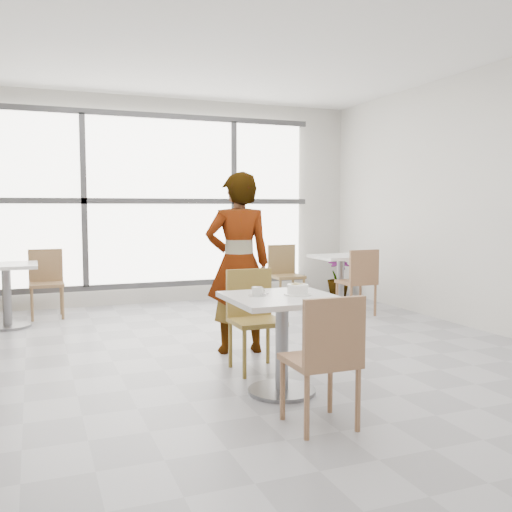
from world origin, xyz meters
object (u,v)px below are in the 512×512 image
object	(u,v)px
bg_chair_right_far	(285,271)
oatmeal_bowl	(298,289)
chair_near	(326,353)
plant_right	(338,276)
chair_far	(253,312)
coffee_cup	(257,292)
main_table	(282,325)
person	(238,263)
bg_table_right	(341,274)
bg_chair_left_far	(46,278)
bg_table_left	(6,286)
bg_chair_right_near	(360,278)

from	to	relation	value
bg_chair_right_far	oatmeal_bowl	bearing A→B (deg)	-112.89
chair_near	oatmeal_bowl	size ratio (longest dim) A/B	4.14
bg_chair_right_far	plant_right	distance (m)	1.22
chair_far	coffee_cup	distance (m)	0.72
coffee_cup	main_table	bearing A→B (deg)	-20.77
person	bg_table_right	bearing A→B (deg)	-133.06
person	bg_chair_left_far	distance (m)	3.12
oatmeal_bowl	plant_right	bearing A→B (deg)	56.48
coffee_cup	bg_chair_left_far	size ratio (longest dim) A/B	0.18
bg_table_left	bg_chair_right_far	size ratio (longest dim) A/B	0.86
oatmeal_bowl	bg_table_right	bearing A→B (deg)	54.81
oatmeal_bowl	bg_chair_left_far	size ratio (longest dim) A/B	0.24
oatmeal_bowl	bg_chair_right_far	size ratio (longest dim) A/B	0.24
chair_near	person	world-z (taller)	person
main_table	coffee_cup	xyz separation A→B (m)	(-0.18, 0.07, 0.26)
person	bg_chair_right_far	distance (m)	2.71
bg_table_right	oatmeal_bowl	bearing A→B (deg)	-125.19
person	bg_table_right	size ratio (longest dim) A/B	2.33
main_table	bg_chair_right_far	world-z (taller)	bg_chair_right_far
main_table	person	size ratio (longest dim) A/B	0.46
bg_chair_left_far	bg_chair_right_near	xyz separation A→B (m)	(3.79, -1.42, 0.00)
main_table	chair_far	size ratio (longest dim) A/B	0.92
coffee_cup	bg_chair_right_far	bearing A→B (deg)	62.56
bg_chair_right_near	bg_table_left	bearing A→B (deg)	-11.98
main_table	chair_far	distance (m)	0.70
chair_near	coffee_cup	distance (m)	0.89
bg_chair_right_far	plant_right	size ratio (longest dim) A/B	1.36
bg_table_right	main_table	bearing A→B (deg)	-126.87
main_table	bg_chair_left_far	size ratio (longest dim) A/B	0.92
bg_chair_right_far	chair_far	bearing A→B (deg)	-119.27
bg_table_right	bg_chair_left_far	size ratio (longest dim) A/B	0.86
bg_table_right	bg_chair_left_far	world-z (taller)	bg_chair_left_far
bg_chair_right_near	person	bearing A→B (deg)	29.17
chair_near	chair_far	size ratio (longest dim) A/B	1.00
chair_near	plant_right	bearing A→B (deg)	-120.57
main_table	oatmeal_bowl	size ratio (longest dim) A/B	3.81
bg_chair_right_near	plant_right	distance (m)	1.59
chair_near	bg_chair_left_far	bearing A→B (deg)	-71.41
bg_table_left	bg_table_right	bearing A→B (deg)	-5.63
bg_table_right	bg_chair_right_far	xyz separation A→B (m)	(-0.59, 0.57, 0.01)
person	oatmeal_bowl	bearing A→B (deg)	99.59
bg_chair_right_far	main_table	bearing A→B (deg)	-114.67
oatmeal_bowl	bg_chair_left_far	bearing A→B (deg)	114.01
person	bg_table_left	xyz separation A→B (m)	(-2.15, 2.07, -0.39)
chair_near	bg_chair_left_far	xyz separation A→B (m)	(-1.56, 4.63, 0.00)
oatmeal_bowl	person	world-z (taller)	person
person	bg_table_left	size ratio (longest dim) A/B	2.33
coffee_cup	bg_table_left	size ratio (longest dim) A/B	0.21
oatmeal_bowl	coffee_cup	xyz separation A→B (m)	(-0.30, 0.07, -0.01)
plant_right	person	bearing A→B (deg)	-134.71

